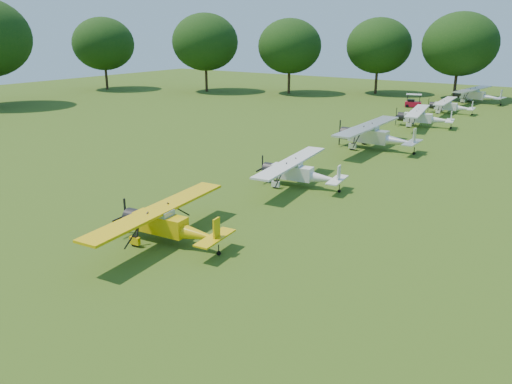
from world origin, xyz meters
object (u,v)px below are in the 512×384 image
aircraft_4 (374,134)px  aircraft_5 (422,116)px  aircraft_6 (449,105)px  golf_cart (413,103)px  aircraft_2 (167,222)px  aircraft_3 (298,171)px  aircraft_7 (477,94)px

aircraft_4 → aircraft_5: bearing=88.7°
aircraft_6 → golf_cart: golf_cart is taller
aircraft_4 → aircraft_5: size_ratio=1.18×
aircraft_2 → aircraft_4: bearing=82.7°
aircraft_4 → aircraft_6: (0.32, 24.56, -0.31)m
aircraft_3 → aircraft_6: (0.40, 38.06, -0.06)m
aircraft_7 → aircraft_5: bearing=-83.9°
aircraft_3 → aircraft_7: size_ratio=0.85×
aircraft_3 → golf_cart: (-5.13, 40.81, -0.50)m
aircraft_3 → aircraft_5: (0.31, 26.93, 0.04)m
aircraft_6 → aircraft_4: bearing=-94.0°
aircraft_5 → aircraft_3: bearing=-99.8°
aircraft_2 → golf_cart: (-4.49, 52.81, -0.52)m
aircraft_4 → aircraft_7: 36.54m
aircraft_2 → golf_cart: 53.00m
aircraft_2 → aircraft_5: (0.96, 38.93, 0.02)m
aircraft_4 → aircraft_5: (0.24, 13.43, -0.22)m
aircraft_2 → aircraft_4: size_ratio=0.83×
aircraft_2 → aircraft_7: bearing=82.6°
aircraft_4 → golf_cart: bearing=100.5°
aircraft_3 → aircraft_5: size_ratio=0.97×
aircraft_5 → golf_cart: (-5.45, 13.88, -0.54)m
aircraft_3 → aircraft_7: (1.19, 50.02, 0.20)m
aircraft_3 → aircraft_4: (0.08, 13.50, 0.26)m
aircraft_6 → golf_cart: size_ratio=3.87×
aircraft_4 → aircraft_2: bearing=-91.9°
aircraft_7 → golf_cart: (-6.32, -9.21, -0.70)m
aircraft_4 → aircraft_7: (1.11, 36.52, -0.06)m
aircraft_7 → aircraft_6: bearing=-85.5°
aircraft_4 → aircraft_7: bearing=88.0°
aircraft_6 → golf_cart: bearing=150.2°
aircraft_4 → aircraft_3: bearing=-90.6°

